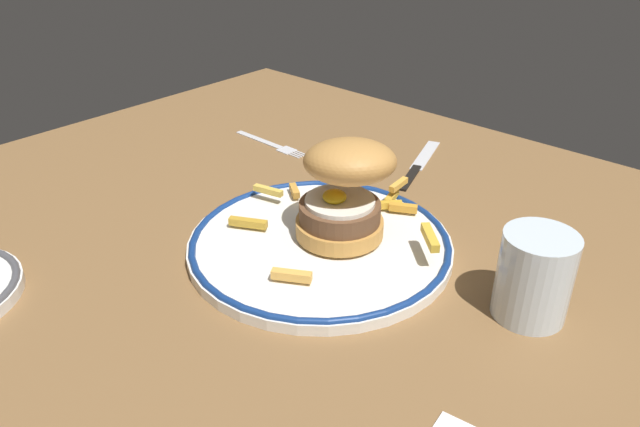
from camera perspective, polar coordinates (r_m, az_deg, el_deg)
name	(u,v)px	position (r cm, az deg, el deg)	size (l,w,h in cm)	color
ground_plane	(331,275)	(66.70, 1.00, -5.83)	(117.67, 92.74, 4.00)	brown
dinner_plate	(320,243)	(66.84, 0.00, -2.81)	(29.15, 29.15, 1.60)	white
burger	(345,187)	(64.64, 2.39, 2.54)	(14.41, 14.44, 11.67)	#C78B3F
fries_pile	(346,216)	(68.84, 2.49, -0.20)	(25.66, 24.26, 2.76)	gold
water_glass	(533,281)	(59.32, 19.49, -6.06)	(6.86, 6.86, 8.64)	silver
fork	(271,144)	(93.87, -4.63, 6.58)	(14.41, 2.22, 0.36)	silver
knife	(417,167)	(86.74, 9.10, 4.35)	(7.22, 17.52, 0.70)	black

